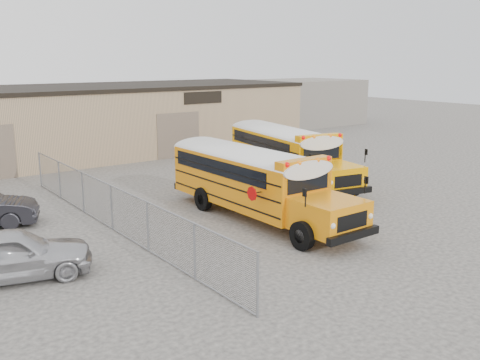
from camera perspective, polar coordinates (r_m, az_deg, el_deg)
ground at (r=22.02m, az=4.33°, el=-4.35°), size 120.00×120.00×0.00m
warehouse at (r=38.62m, az=-15.58°, el=6.25°), size 30.20×10.20×4.67m
chainlink_fence at (r=21.15m, az=-13.53°, el=-2.86°), size 0.07×18.07×1.81m
distant_building_right at (r=55.12m, az=6.86°, el=8.29°), size 10.00×8.00×4.40m
school_bus_left at (r=27.06m, az=-6.54°, el=2.55°), size 3.03×10.06×2.94m
school_bus_right at (r=34.09m, az=-0.16°, el=4.77°), size 4.35×10.38×2.95m
tarp_bundle at (r=20.81m, az=7.99°, el=-3.21°), size 1.13×1.13×1.54m
car_silver at (r=17.46m, az=-23.29°, el=-7.30°), size 5.02×3.06×1.60m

